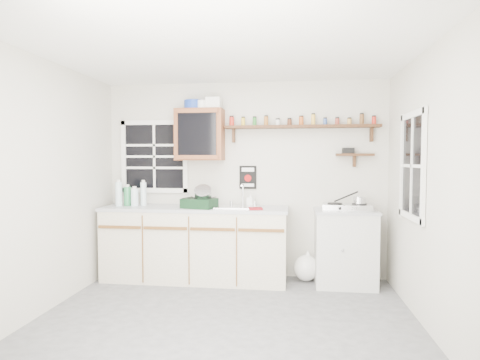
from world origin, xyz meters
name	(u,v)px	position (x,y,z in m)	size (l,w,h in m)	color
room	(224,189)	(0.00, 0.00, 1.25)	(3.64, 3.24, 2.54)	#4C4C4F
main_cabinet	(195,243)	(-0.58, 1.30, 0.46)	(2.31, 0.63, 0.92)	#BCB59C
right_cabinet	(345,247)	(1.25, 1.32, 0.46)	(0.73, 0.57, 0.91)	#B8B8B1
sink	(238,207)	(-0.05, 1.30, 0.93)	(0.52, 0.44, 0.29)	silver
upper_cabinet	(200,135)	(-0.55, 1.44, 1.82)	(0.60, 0.32, 0.65)	#613018
upper_cabinet_clutter	(201,104)	(-0.53, 1.44, 2.21)	(0.47, 0.24, 0.14)	navy
spice_shelf	(301,126)	(0.72, 1.51, 1.93)	(1.91, 0.18, 0.35)	#32190D
secondary_shelf	(353,154)	(1.36, 1.52, 1.58)	(0.45, 0.16, 0.24)	#32190D
warning_sign	(248,177)	(0.05, 1.59, 1.28)	(0.22, 0.02, 0.30)	black
window_back	(154,157)	(-1.20, 1.59, 1.55)	(0.93, 0.03, 0.98)	black
window_right	(413,166)	(1.79, 0.55, 1.45)	(0.03, 0.78, 1.08)	black
water_bottles	(130,195)	(-1.43, 1.31, 1.06)	(0.37, 0.17, 0.34)	silver
dish_rack	(201,200)	(-0.49, 1.21, 1.01)	(0.44, 0.37, 0.29)	black
soap_bottle	(251,200)	(0.10, 1.44, 1.01)	(0.08, 0.08, 0.17)	silver
rag	(255,209)	(0.19, 1.14, 0.93)	(0.16, 0.14, 0.02)	maroon
hotplate	(347,207)	(1.27, 1.31, 0.95)	(0.60, 0.36, 0.08)	silver
saucepan	(359,200)	(1.40, 1.31, 1.03)	(0.36, 0.21, 0.16)	silver
trash_bag	(306,268)	(0.80, 1.40, 0.17)	(0.36, 0.32, 0.41)	white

